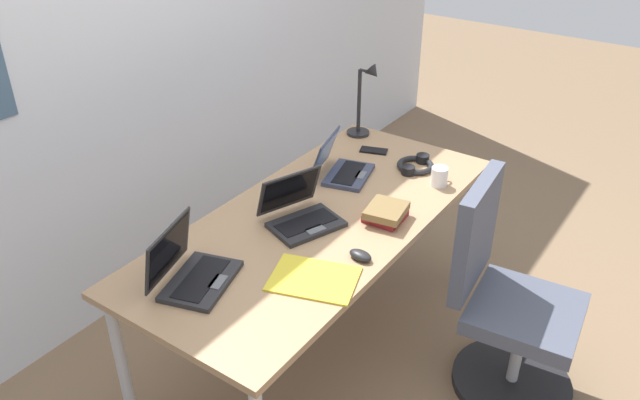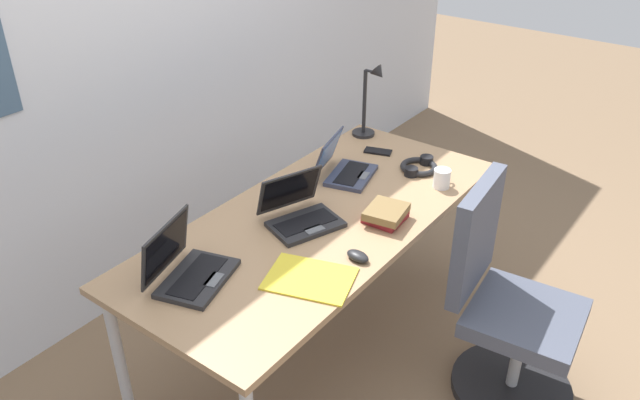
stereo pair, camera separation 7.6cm
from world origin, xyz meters
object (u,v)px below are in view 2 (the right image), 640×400
at_px(paper_folder_back_right, 310,279).
at_px(coffee_mug, 442,178).
at_px(laptop_front_left, 301,214).
at_px(cell_phone, 378,151).
at_px(headphones, 419,167).
at_px(book_stack, 386,214).
at_px(office_chair, 505,314).
at_px(computer_mouse, 358,256).
at_px(desk_lamp, 370,101).
at_px(laptop_back_right, 344,168).
at_px(laptop_far_corner, 188,268).

height_order(paper_folder_back_right, coffee_mug, coffee_mug).
xyz_separation_m(laptop_front_left, cell_phone, (0.75, 0.10, -0.04)).
bearing_deg(paper_folder_back_right, headphones, 6.07).
bearing_deg(cell_phone, book_stack, -163.83).
bearing_deg(office_chair, headphones, 61.68).
relative_size(computer_mouse, headphones, 0.45).
bearing_deg(headphones, coffee_mug, -117.82).
height_order(headphones, office_chair, office_chair).
relative_size(desk_lamp, laptop_back_right, 1.25).
xyz_separation_m(cell_phone, office_chair, (-0.38, -0.89, -0.35)).
distance_m(cell_phone, paper_folder_back_right, 1.10).
bearing_deg(paper_folder_back_right, office_chair, -38.88).
distance_m(laptop_front_left, laptop_far_corner, 0.55).
bearing_deg(headphones, laptop_far_corner, 168.73).
bearing_deg(coffee_mug, computer_mouse, -179.08).
bearing_deg(cell_phone, computer_mouse, -171.30).
relative_size(laptop_back_right, office_chair, 0.33).
bearing_deg(book_stack, desk_lamp, 37.79).
xyz_separation_m(cell_phone, coffee_mug, (-0.13, -0.42, 0.04)).
relative_size(laptop_back_right, paper_folder_back_right, 1.03).
bearing_deg(headphones, laptop_back_right, 136.98).
height_order(desk_lamp, laptop_back_right, desk_lamp).
bearing_deg(headphones, paper_folder_back_right, -173.93).
bearing_deg(coffee_mug, laptop_front_left, 152.41).
xyz_separation_m(paper_folder_back_right, office_chair, (0.65, -0.53, -0.35)).
bearing_deg(headphones, computer_mouse, -167.36).
xyz_separation_m(laptop_front_left, coffee_mug, (0.62, -0.32, 0.00)).
xyz_separation_m(desk_lamp, laptop_far_corner, (-1.43, -0.15, -0.15)).
bearing_deg(laptop_front_left, laptop_far_corner, 170.59).
bearing_deg(coffee_mug, headphones, 62.18).
distance_m(desk_lamp, laptop_far_corner, 1.44).
relative_size(desk_lamp, computer_mouse, 4.17).
bearing_deg(desk_lamp, office_chair, -116.60).
bearing_deg(paper_folder_back_right, book_stack, -1.03).
bearing_deg(desk_lamp, laptop_far_corner, -173.96).
distance_m(laptop_front_left, cell_phone, 0.76).
relative_size(laptop_back_right, laptop_front_left, 0.90).
xyz_separation_m(laptop_back_right, office_chair, (-0.07, -0.88, -0.38)).
relative_size(computer_mouse, coffee_mug, 0.85).
relative_size(computer_mouse, cell_phone, 0.71).
bearing_deg(book_stack, laptop_far_corner, 154.51).
height_order(laptop_back_right, book_stack, laptop_back_right).
bearing_deg(laptop_back_right, office_chair, -94.67).
bearing_deg(office_chair, book_stack, 105.90).
relative_size(headphones, book_stack, 1.09).
bearing_deg(laptop_far_corner, paper_folder_back_right, -53.95).
xyz_separation_m(desk_lamp, headphones, (-0.18, -0.40, -0.18)).
xyz_separation_m(laptop_back_right, laptop_far_corner, (-0.98, -0.00, 0.00)).
bearing_deg(laptop_far_corner, cell_phone, 0.34).
bearing_deg(laptop_back_right, headphones, -43.02).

